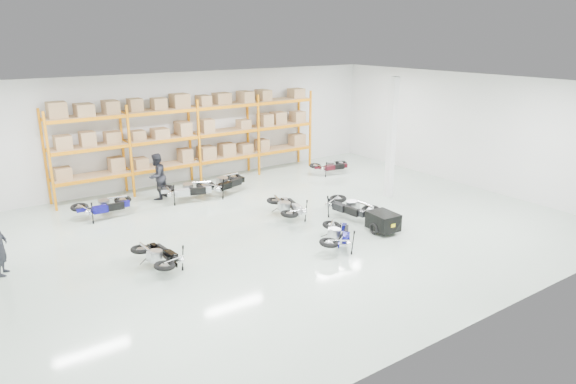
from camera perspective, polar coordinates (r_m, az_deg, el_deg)
room at (r=15.80m, az=-0.54°, el=3.56°), size 18.00×18.00×18.00m
pallet_rack at (r=21.33m, az=-10.42°, el=6.89°), size 11.28×0.98×3.62m
structural_column at (r=19.48m, az=11.42°, el=5.84°), size 0.25×0.25×4.50m
moto_blue_centre at (r=14.96m, az=5.51°, el=-4.35°), size 1.72×1.78×1.07m
moto_silver_left at (r=17.16m, az=-0.03°, el=-1.33°), size 1.24×1.87×1.11m
moto_black_far_left at (r=13.96m, az=-14.15°, el=-6.50°), size 0.97×1.69×1.04m
moto_touring_right at (r=17.31m, az=6.82°, el=-1.19°), size 1.06×1.87×1.16m
trailer at (r=16.29m, az=10.52°, el=-3.23°), size 0.81×1.54×0.64m
moto_back_a at (r=18.38m, az=-19.87°, el=-1.10°), size 1.74×0.88×1.12m
moto_back_b at (r=19.38m, az=-11.19°, el=0.65°), size 2.02×1.44×1.19m
moto_back_c at (r=19.98m, az=-7.19°, el=1.37°), size 2.05×1.41×1.21m
moto_back_d at (r=22.76m, az=4.73°, el=3.17°), size 1.68×1.07×1.01m
person_back at (r=19.76m, az=-14.37°, el=1.69°), size 1.07×1.04×1.74m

